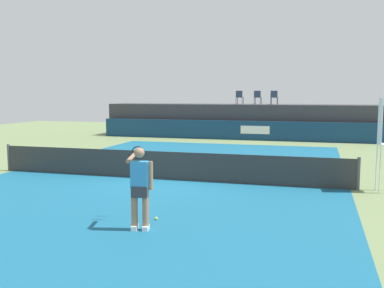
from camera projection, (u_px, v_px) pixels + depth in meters
The scene contains 13 objects.
ground_plane at pixel (189, 166), 17.83m from camera, with size 48.00×48.00×0.00m, color #6B7F51.
court_inner at pixel (164, 179), 14.96m from camera, with size 12.00×22.00×0.00m, color #16597A.
sponsor_wall at pixel (236, 130), 27.78m from camera, with size 18.00×0.22×1.20m.
spectator_platform at pixel (241, 121), 29.44m from camera, with size 18.00×2.80×2.20m, color #38383D.
spectator_chair_far_left at pixel (240, 97), 29.09m from camera, with size 0.46×0.46×0.89m.
spectator_chair_left at pixel (258, 97), 28.98m from camera, with size 0.46×0.46×0.89m.
spectator_chair_center at pixel (274, 97), 28.43m from camera, with size 0.45×0.45×0.89m.
umpire_chair at pixel (383, 138), 12.89m from camera, with size 0.49×0.49×2.76m.
tennis_net at pixel (164, 165), 14.91m from camera, with size 12.40×0.02×0.95m, color #2D2D2D.
net_post_near at pixel (9, 157), 16.61m from camera, with size 0.10×0.10×1.00m, color #4C4C51.
net_post_far at pixel (358, 174), 13.20m from camera, with size 0.10×0.10×1.00m, color #4C4C51.
tennis_player at pixel (140, 185), 9.32m from camera, with size 0.86×1.12×1.77m.
tennis_ball at pixel (156, 218), 10.12m from camera, with size 0.07×0.07×0.07m, color #D8EA33.
Camera 1 is at (5.01, -13.89, 2.89)m, focal length 41.24 mm.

